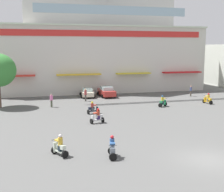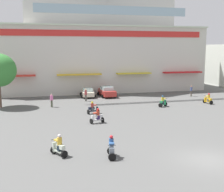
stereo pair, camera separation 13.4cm
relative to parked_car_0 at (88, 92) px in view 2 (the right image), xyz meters
The scene contains 13 objects.
ground_plane 15.13m from the parked_car_0, 77.37° to the right, with size 128.00×128.00×0.00m, color #555554.
colonial_building 12.59m from the parked_car_0, 70.00° to the left, with size 35.78×18.75×19.68m.
parked_car_0 is the anchor object (origin of this frame).
parked_car_1 2.94m from the parked_car_0, ahead, with size 2.51×4.50×1.57m.
scooter_rider_1 12.70m from the parked_car_0, 51.26° to the right, with size 1.43×1.27×1.47m.
scooter_rider_2 17.47m from the parked_car_0, 33.11° to the right, with size 0.74×1.50×1.45m.
scooter_rider_4 16.24m from the parked_car_0, 96.50° to the right, with size 1.45×0.83×1.50m.
scooter_rider_5 11.90m from the parked_car_0, 96.92° to the right, with size 1.39×0.74×1.43m.
scooter_rider_6 25.81m from the parked_car_0, 96.25° to the right, with size 0.75×1.44×1.53m.
scooter_rider_7 25.22m from the parked_car_0, 104.27° to the right, with size 1.14×1.49×1.57m.
pedestrian_0 15.94m from the parked_car_0, 12.04° to the right, with size 0.45×0.45×1.66m.
pedestrian_1 3.63m from the parked_car_0, 103.94° to the right, with size 0.49×0.49×1.76m.
pedestrian_2 8.86m from the parked_car_0, 130.50° to the right, with size 0.49×0.49×1.70m.
Camera 2 is at (-10.89, -16.68, 7.31)m, focal length 47.95 mm.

